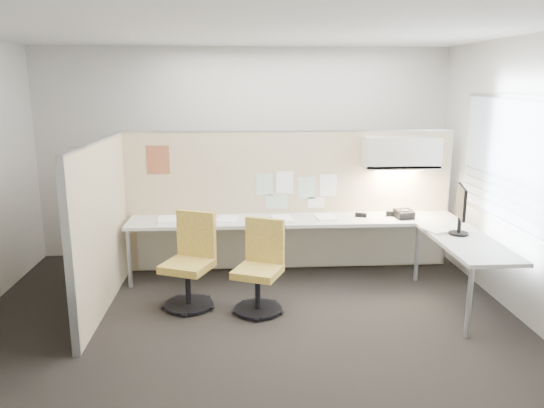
{
  "coord_description": "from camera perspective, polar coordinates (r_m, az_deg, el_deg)",
  "views": [
    {
      "loc": [
        -0.06,
        -4.91,
        2.33
      ],
      "look_at": [
        0.3,
        0.8,
        1.02
      ],
      "focal_mm": 35.0,
      "sensor_mm": 36.0,
      "label": 1
    }
  ],
  "objects": [
    {
      "name": "floor",
      "position": [
        5.44,
        -2.65,
        -12.59
      ],
      "size": [
        5.5,
        4.5,
        0.01
      ],
      "primitive_type": "cube",
      "color": "black",
      "rests_on": "ground"
    },
    {
      "name": "ceiling",
      "position": [
        4.93,
        -3.0,
        18.38
      ],
      "size": [
        5.5,
        4.5,
        0.01
      ],
      "primitive_type": "cube",
      "color": "white",
      "rests_on": "wall_back"
    },
    {
      "name": "wall_back",
      "position": [
        7.22,
        -3.07,
        5.44
      ],
      "size": [
        5.5,
        0.02,
        2.8
      ],
      "primitive_type": "cube",
      "color": "beige",
      "rests_on": "ground"
    },
    {
      "name": "wall_front",
      "position": [
        2.82,
        -2.17,
        -6.41
      ],
      "size": [
        5.5,
        0.02,
        2.8
      ],
      "primitive_type": "cube",
      "color": "beige",
      "rests_on": "ground"
    },
    {
      "name": "wall_right",
      "position": [
        5.73,
        25.88,
        2.23
      ],
      "size": [
        0.02,
        4.5,
        2.8
      ],
      "primitive_type": "cube",
      "color": "beige",
      "rests_on": "ground"
    },
    {
      "name": "window_pane",
      "position": [
        5.7,
        25.81,
        3.71
      ],
      "size": [
        0.01,
        2.8,
        1.3
      ],
      "primitive_type": "cube",
      "color": "#959EAD",
      "rests_on": "wall_right"
    },
    {
      "name": "partition_back",
      "position": [
        6.7,
        1.75,
        0.31
      ],
      "size": [
        4.1,
        0.06,
        1.75
      ],
      "primitive_type": "cube",
      "color": "#C7B28A",
      "rests_on": "floor"
    },
    {
      "name": "partition_left",
      "position": [
        5.78,
        -17.87,
        -2.34
      ],
      "size": [
        0.06,
        2.2,
        1.75
      ],
      "primitive_type": "cube",
      "color": "#C7B28A",
      "rests_on": "floor"
    },
    {
      "name": "desk",
      "position": [
        6.35,
        5.55,
        -2.98
      ],
      "size": [
        4.0,
        2.07,
        0.73
      ],
      "color": "beige",
      "rests_on": "floor"
    },
    {
      "name": "overhead_bin",
      "position": [
        6.65,
        13.68,
        5.41
      ],
      "size": [
        0.9,
        0.36,
        0.38
      ],
      "primitive_type": "cube",
      "color": "beige",
      "rests_on": "partition_back"
    },
    {
      "name": "task_light_strip",
      "position": [
        6.68,
        13.59,
        3.63
      ],
      "size": [
        0.6,
        0.06,
        0.02
      ],
      "primitive_type": "cube",
      "color": "#FFEABF",
      "rests_on": "overhead_bin"
    },
    {
      "name": "pinned_papers",
      "position": [
        6.64,
        2.47,
        1.58
      ],
      "size": [
        1.01,
        0.0,
        0.47
      ],
      "color": "#8CBF8C",
      "rests_on": "partition_back"
    },
    {
      "name": "poster",
      "position": [
        6.61,
        -12.17,
        4.66
      ],
      "size": [
        0.28,
        0.0,
        0.35
      ],
      "primitive_type": "cube",
      "color": "#DA531B",
      "rests_on": "partition_back"
    },
    {
      "name": "chair_left",
      "position": [
        5.71,
        -8.75,
        -6.37
      ],
      "size": [
        0.61,
        0.62,
        0.99
      ],
      "rotation": [
        0.0,
        0.0,
        -0.4
      ],
      "color": "black",
      "rests_on": "floor"
    },
    {
      "name": "chair_right",
      "position": [
        5.54,
        -1.29,
        -7.06
      ],
      "size": [
        0.58,
        0.59,
        0.94
      ],
      "rotation": [
        0.0,
        0.0,
        -0.41
      ],
      "color": "black",
      "rests_on": "floor"
    },
    {
      "name": "monitor",
      "position": [
        6.01,
        19.64,
        -0.32
      ],
      "size": [
        0.21,
        0.49,
        0.53
      ],
      "rotation": [
        0.0,
        0.0,
        1.31
      ],
      "color": "black",
      "rests_on": "desk"
    },
    {
      "name": "phone",
      "position": [
        6.61,
        14.01,
        -1.06
      ],
      "size": [
        0.23,
        0.22,
        0.12
      ],
      "rotation": [
        0.0,
        0.0,
        0.14
      ],
      "color": "black",
      "rests_on": "desk"
    },
    {
      "name": "stapler",
      "position": [
        6.58,
        9.55,
        -1.17
      ],
      "size": [
        0.14,
        0.09,
        0.05
      ],
      "primitive_type": "cube",
      "rotation": [
        0.0,
        0.0,
        -0.4
      ],
      "color": "black",
      "rests_on": "desk"
    },
    {
      "name": "tape_dispenser",
      "position": [
        6.69,
        12.58,
        -1.03
      ],
      "size": [
        0.11,
        0.07,
        0.06
      ],
      "primitive_type": "cube",
      "rotation": [
        0.0,
        0.0,
        -0.12
      ],
      "color": "black",
      "rests_on": "desk"
    },
    {
      "name": "coat_hook",
      "position": [
        5.12,
        -20.82,
        1.78
      ],
      "size": [
        0.18,
        0.44,
        1.32
      ],
      "color": "silver",
      "rests_on": "partition_left"
    },
    {
      "name": "paper_stack_0",
      "position": [
        6.41,
        -11.15,
        -1.67
      ],
      "size": [
        0.27,
        0.33,
        0.04
      ],
      "primitive_type": "cube",
      "rotation": [
        0.0,
        0.0,
        0.14
      ],
      "color": "white",
      "rests_on": "desk"
    },
    {
      "name": "paper_stack_1",
      "position": [
        6.37,
        -4.86,
        -1.62
      ],
      "size": [
        0.3,
        0.35,
        0.02
      ],
      "primitive_type": "cube",
      "rotation": [
        0.0,
        0.0,
        -0.26
      ],
      "color": "white",
      "rests_on": "desk"
    },
    {
      "name": "paper_stack_2",
      "position": [
        6.32,
        1.14,
        -1.63
      ],
      "size": [
        0.27,
        0.33,
        0.03
      ],
      "primitive_type": "cube",
      "rotation": [
        0.0,
        0.0,
        0.13
      ],
      "color": "white",
      "rests_on": "desk"
    },
    {
      "name": "paper_stack_3",
      "position": [
        6.48,
        5.74,
        -1.41
      ],
      "size": [
        0.26,
        0.32,
        0.02
      ],
      "primitive_type": "cube",
      "rotation": [
        0.0,
        0.0,
        0.11
      ],
      "color": "white",
      "rests_on": "desk"
    },
    {
      "name": "paper_stack_4",
      "position": [
        6.17,
        17.13,
        -2.66
      ],
      "size": [
        0.31,
        0.36,
        0.02
      ],
      "primitive_type": "cube",
      "rotation": [
        0.0,
        0.0,
        0.31
      ],
      "color": "white",
      "rests_on": "desk"
    }
  ]
}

